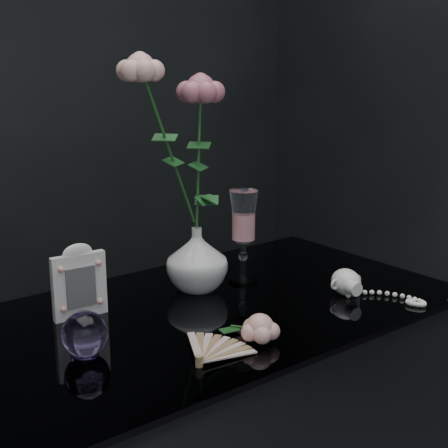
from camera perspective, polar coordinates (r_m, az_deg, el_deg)
vase at (r=1.36m, az=-2.48°, el=-3.22°), size 0.15×0.15×0.14m
wine_glass at (r=1.40m, az=1.79°, el=-1.17°), size 0.08×0.08×0.21m
picture_frame at (r=1.24m, az=-13.12°, el=-5.07°), size 0.12×0.09×0.15m
paperweight at (r=1.09m, az=-12.60°, el=-9.78°), size 0.08×0.08×0.08m
paper_fan at (r=1.04m, az=-2.29°, el=-12.33°), size 0.25×0.22×0.02m
loose_rose at (r=1.12m, az=3.30°, el=-9.47°), size 0.17×0.19×0.05m
pearl_jar at (r=1.37m, az=11.10°, el=-5.13°), size 0.23×0.24×0.06m
roses at (r=1.28m, az=-4.04°, el=7.94°), size 0.25×0.13×0.41m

